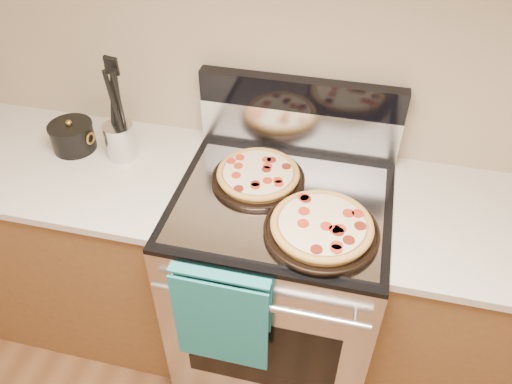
% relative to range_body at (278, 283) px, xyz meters
% --- Properties ---
extents(wall_back, '(4.00, 0.00, 4.00)m').
position_rel_range_body_xyz_m(wall_back, '(0.00, 0.35, 0.90)').
color(wall_back, tan).
rests_on(wall_back, ground).
extents(range_body, '(0.76, 0.68, 0.90)m').
position_rel_range_body_xyz_m(range_body, '(0.00, 0.00, 0.00)').
color(range_body, '#B7B7BC').
rests_on(range_body, ground).
extents(oven_window, '(0.56, 0.01, 0.40)m').
position_rel_range_body_xyz_m(oven_window, '(0.00, -0.34, 0.00)').
color(oven_window, black).
rests_on(oven_window, range_body).
extents(cooktop, '(0.76, 0.68, 0.02)m').
position_rel_range_body_xyz_m(cooktop, '(0.00, 0.00, 0.46)').
color(cooktop, black).
rests_on(cooktop, range_body).
extents(backsplash_lower, '(0.76, 0.06, 0.18)m').
position_rel_range_body_xyz_m(backsplash_lower, '(0.00, 0.31, 0.56)').
color(backsplash_lower, silver).
rests_on(backsplash_lower, cooktop).
extents(backsplash_upper, '(0.76, 0.06, 0.12)m').
position_rel_range_body_xyz_m(backsplash_upper, '(0.00, 0.31, 0.71)').
color(backsplash_upper, black).
rests_on(backsplash_upper, backsplash_lower).
extents(oven_handle, '(0.70, 0.03, 0.03)m').
position_rel_range_body_xyz_m(oven_handle, '(0.00, -0.38, 0.35)').
color(oven_handle, silver).
rests_on(oven_handle, range_body).
extents(dish_towel, '(0.32, 0.05, 0.42)m').
position_rel_range_body_xyz_m(dish_towel, '(-0.12, -0.38, 0.25)').
color(dish_towel, teal).
rests_on(dish_towel, oven_handle).
extents(foil_sheet, '(0.70, 0.55, 0.01)m').
position_rel_range_body_xyz_m(foil_sheet, '(0.00, -0.03, 0.47)').
color(foil_sheet, gray).
rests_on(foil_sheet, cooktop).
extents(cabinet_left, '(1.00, 0.62, 0.88)m').
position_rel_range_body_xyz_m(cabinet_left, '(-0.88, 0.03, -0.01)').
color(cabinet_left, brown).
rests_on(cabinet_left, ground).
extents(countertop_left, '(1.02, 0.64, 0.03)m').
position_rel_range_body_xyz_m(countertop_left, '(-0.88, 0.03, 0.45)').
color(countertop_left, beige).
rests_on(countertop_left, cabinet_left).
extents(cabinet_right, '(1.00, 0.62, 0.88)m').
position_rel_range_body_xyz_m(cabinet_right, '(0.88, 0.03, -0.01)').
color(cabinet_right, brown).
rests_on(cabinet_right, ground).
extents(pepperoni_pizza_back, '(0.38, 0.38, 0.04)m').
position_rel_range_body_xyz_m(pepperoni_pizza_back, '(-0.10, 0.07, 0.50)').
color(pepperoni_pizza_back, '#AF7735').
rests_on(pepperoni_pizza_back, foil_sheet).
extents(pepperoni_pizza_front, '(0.48, 0.48, 0.05)m').
position_rel_range_body_xyz_m(pepperoni_pizza_front, '(0.16, -0.14, 0.50)').
color(pepperoni_pizza_front, '#AF7735').
rests_on(pepperoni_pizza_front, foil_sheet).
extents(utensil_crock, '(0.13, 0.13, 0.14)m').
position_rel_range_body_xyz_m(utensil_crock, '(-0.65, 0.11, 0.53)').
color(utensil_crock, silver).
rests_on(utensil_crock, countertop_left).
extents(saucepan, '(0.19, 0.19, 0.10)m').
position_rel_range_body_xyz_m(saucepan, '(-0.86, 0.12, 0.51)').
color(saucepan, black).
rests_on(saucepan, countertop_left).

